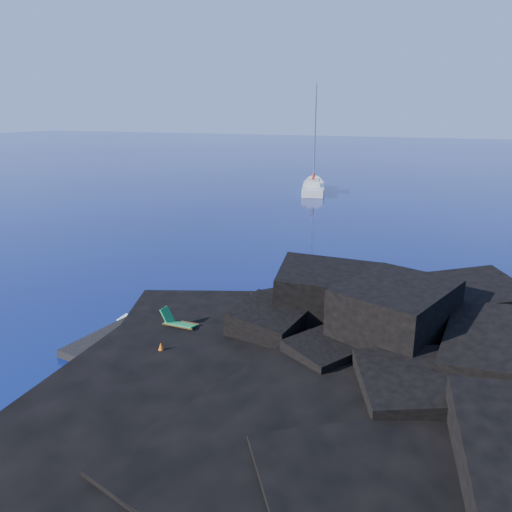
% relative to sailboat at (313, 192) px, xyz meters
% --- Properties ---
extents(ground, '(400.00, 400.00, 0.00)m').
position_rel_sailboat_xyz_m(ground, '(3.57, -47.36, 0.00)').
color(ground, '#030832').
rests_on(ground, ground).
extents(headland, '(24.00, 24.00, 3.60)m').
position_rel_sailboat_xyz_m(headland, '(16.57, -44.36, 0.00)').
color(headland, black).
rests_on(headland, ground).
extents(beach, '(9.08, 6.86, 0.70)m').
position_rel_sailboat_xyz_m(beach, '(8.07, -46.86, 0.00)').
color(beach, black).
rests_on(beach, ground).
extents(surf_foam, '(10.00, 8.00, 0.06)m').
position_rel_sailboat_xyz_m(surf_foam, '(8.57, -42.36, 0.00)').
color(surf_foam, white).
rests_on(surf_foam, ground).
extents(sailboat, '(6.37, 13.47, 13.86)m').
position_rel_sailboat_xyz_m(sailboat, '(0.00, 0.00, 0.00)').
color(sailboat, silver).
rests_on(sailboat, ground).
extents(deck_chair, '(1.70, 0.75, 1.17)m').
position_rel_sailboat_xyz_m(deck_chair, '(7.51, -45.50, 0.93)').
color(deck_chair, '#1C8140').
rests_on(deck_chair, beach).
extents(towel, '(2.09, 1.36, 0.05)m').
position_rel_sailboat_xyz_m(towel, '(5.87, -48.21, 0.38)').
color(towel, white).
rests_on(towel, beach).
extents(sunbather, '(1.78, 0.83, 0.23)m').
position_rel_sailboat_xyz_m(sunbather, '(5.87, -48.21, 0.52)').
color(sunbather, '#E39B77').
rests_on(sunbather, towel).
extents(marker_cone, '(0.48, 0.48, 0.62)m').
position_rel_sailboat_xyz_m(marker_cone, '(8.07, -47.98, 0.66)').
color(marker_cone, '#DF610B').
rests_on(marker_cone, beach).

